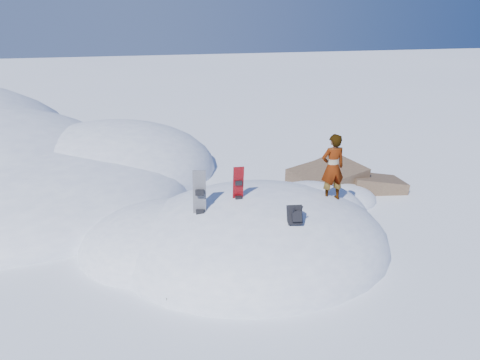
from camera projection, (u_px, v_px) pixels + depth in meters
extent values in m
plane|color=white|center=(255.00, 247.00, 12.04)|extent=(120.00, 120.00, 0.00)
ellipsoid|color=white|center=(255.00, 247.00, 12.04)|extent=(7.00, 6.00, 3.00)
ellipsoid|color=white|center=(167.00, 247.00, 12.04)|extent=(4.40, 4.00, 2.20)
ellipsoid|color=white|center=(308.00, 226.00, 13.22)|extent=(3.60, 3.20, 2.50)
ellipsoid|color=white|center=(32.00, 200.00, 15.09)|extent=(10.00, 9.00, 2.80)
ellipsoid|color=white|center=(111.00, 170.00, 17.98)|extent=(8.00, 8.00, 3.60)
ellipsoid|color=white|center=(45.00, 210.00, 14.31)|extent=(6.00, 5.00, 1.80)
cube|color=brown|center=(327.00, 186.00, 15.99)|extent=(2.82, 2.41, 1.62)
cube|color=brown|center=(374.00, 191.00, 16.09)|extent=(2.16, 1.80, 1.33)
cube|color=brown|center=(327.00, 176.00, 17.27)|extent=(2.08, 2.01, 1.10)
ellipsoid|color=white|center=(328.00, 201.00, 15.02)|extent=(3.20, 2.40, 1.00)
cube|color=red|center=(238.00, 192.00, 11.23)|extent=(0.27, 0.26, 1.36)
cube|color=black|center=(239.00, 182.00, 11.09)|extent=(0.17, 0.12, 0.12)
cube|color=black|center=(239.00, 199.00, 11.23)|extent=(0.17, 0.12, 0.12)
cube|color=black|center=(200.00, 205.00, 10.81)|extent=(0.36, 0.32, 1.61)
cube|color=black|center=(200.00, 193.00, 10.64)|extent=(0.22, 0.17, 0.14)
cube|color=black|center=(200.00, 212.00, 10.81)|extent=(0.22, 0.17, 0.14)
cube|color=black|center=(295.00, 215.00, 10.34)|extent=(0.37, 0.42, 0.49)
cube|color=black|center=(297.00, 216.00, 10.21)|extent=(0.24, 0.22, 0.26)
cylinder|color=black|center=(293.00, 212.00, 10.17)|extent=(0.03, 0.18, 0.32)
cylinder|color=black|center=(301.00, 211.00, 10.22)|extent=(0.03, 0.18, 0.32)
cube|color=black|center=(182.00, 293.00, 9.87)|extent=(0.75, 0.53, 0.20)
cube|color=black|center=(195.00, 282.00, 10.12)|extent=(0.48, 0.44, 0.13)
imported|color=slate|center=(333.00, 167.00, 11.77)|extent=(0.64, 0.43, 1.73)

